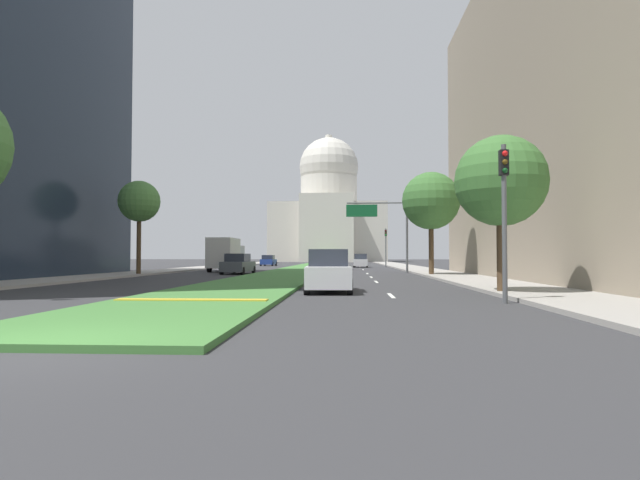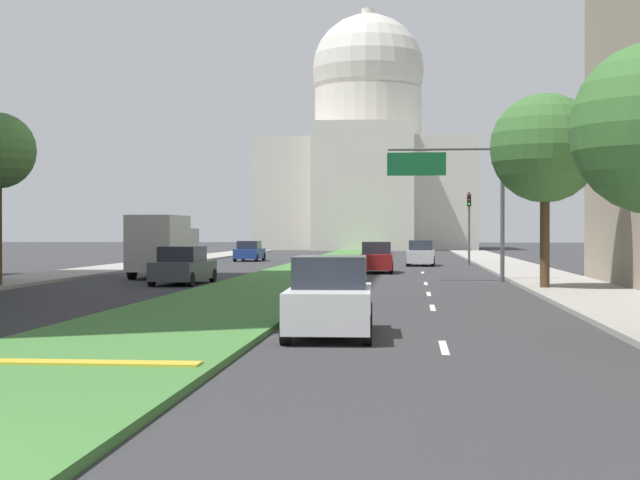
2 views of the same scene
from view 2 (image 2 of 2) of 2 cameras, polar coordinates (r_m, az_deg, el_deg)
ground_plane at (r=69.95m, az=0.60°, el=-1.44°), size 272.46×272.46×0.00m
grass_median at (r=63.78m, az=0.13°, el=-1.56°), size 5.36×111.46×0.14m
median_curb_nose at (r=16.90m, az=-15.28°, el=-7.08°), size 4.83×0.50×0.04m
lane_dashes_right at (r=46.25m, az=6.31°, el=-2.44°), size 0.16×52.49×0.01m
sidewalk_left at (r=60.22m, az=-12.42°, el=-1.69°), size 4.00×111.46×0.15m
sidewalk_right at (r=57.69m, az=12.06°, el=-1.79°), size 4.00×111.46×0.15m
capitol_building at (r=131.39m, az=2.88°, el=4.90°), size 28.78×27.76×33.14m
traffic_light_far_right at (r=68.29m, az=8.93°, el=1.29°), size 0.28×0.35×5.20m
overhead_guide_sign at (r=45.62m, az=8.30°, el=3.35°), size 5.55×0.20×6.50m
street_tree_right_mid at (r=39.16m, az=13.34°, el=5.36°), size 4.38×4.38×7.92m
sedan_lead_stopped at (r=21.82m, az=0.62°, el=-3.54°), size 2.08×4.61×1.82m
sedan_midblock at (r=43.26m, az=-8.21°, el=-1.58°), size 2.18×4.70×1.71m
sedan_distant at (r=54.90m, az=3.41°, el=-1.10°), size 1.96×4.62×1.79m
sedan_far_horizon at (r=66.43m, az=6.07°, el=-0.83°), size 2.05×4.60×1.77m
sedan_very_far at (r=76.50m, az=-4.25°, el=-0.70°), size 2.01×4.26×1.62m
box_truck_delivery at (r=49.72m, az=-9.41°, el=-0.31°), size 2.40×6.40×3.20m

